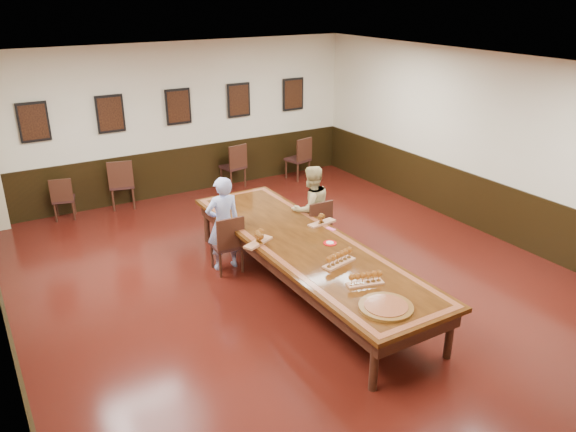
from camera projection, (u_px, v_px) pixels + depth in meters
floor at (305, 289)px, 8.45m from camera, size 8.00×10.00×0.02m
ceiling at (308, 70)px, 7.23m from camera, size 8.00×10.00×0.02m
wall_back at (178, 120)px, 11.81m from camera, size 8.00×0.02×3.20m
wall_right at (500, 149)px, 9.75m from camera, size 0.02×10.00×3.20m
chair_man at (226, 243)px, 8.81m from camera, size 0.48×0.52×0.96m
chair_woman at (314, 225)px, 9.47m from camera, size 0.45×0.49×0.95m
spare_chair_a at (63, 198)px, 10.84m from camera, size 0.49×0.52×0.86m
spare_chair_b at (122, 183)px, 11.38m from camera, size 0.60×0.63×1.03m
spare_chair_c at (233, 165)px, 12.58m from camera, size 0.55×0.58×1.00m
spare_chair_d at (298, 158)px, 13.11m from camera, size 0.58×0.61×1.00m
person_man at (223, 224)px, 8.79m from camera, size 0.58×0.40×1.53m
person_woman at (311, 209)px, 9.45m from camera, size 0.74×0.58×1.49m
pink_phone at (331, 229)px, 8.62m from camera, size 0.11×0.16×0.01m
wainscoting at (305, 258)px, 8.25m from camera, size 8.00×10.00×1.00m
conference_table at (306, 252)px, 8.21m from camera, size 1.40×5.00×0.76m
posters at (178, 107)px, 11.64m from camera, size 6.14×0.04×0.74m
flight_a at (259, 238)px, 8.12m from camera, size 0.53×0.35×0.19m
flight_b at (322, 219)px, 8.78m from camera, size 0.49×0.21×0.18m
flight_c at (339, 258)px, 7.50m from camera, size 0.53×0.26×0.19m
flight_d at (365, 279)px, 6.99m from camera, size 0.49×0.26×0.18m
red_plate_grp at (330, 243)px, 8.13m from camera, size 0.19×0.19×0.03m
carved_platter at (386, 307)px, 6.49m from camera, size 0.71×0.71×0.05m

